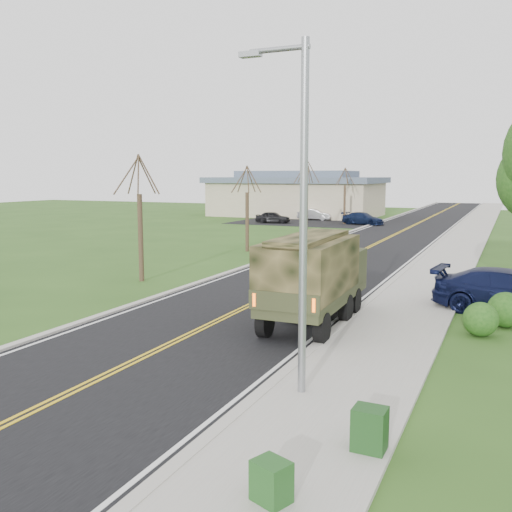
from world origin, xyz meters
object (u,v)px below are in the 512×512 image
Objects in this scene: military_truck at (314,273)px; utility_box_far at (271,481)px; suv_champagne at (305,246)px; utility_box_near at (370,429)px; sedan_silver at (325,243)px; pickup_navy at (512,292)px.

military_truck is 11.13m from utility_box_far.
utility_box_near is (9.70, -23.86, -0.19)m from suv_champagne.
suv_champagne is 27.55m from utility_box_far.
military_truck is at bearing -70.62° from suv_champagne.
sedan_silver is 27.64m from utility_box_near.
utility_box_near is (-2.27, -12.89, -0.31)m from pickup_navy.
military_truck is 1.54× the size of sedan_silver.
sedan_silver is 6.34× the size of utility_box_far.
utility_box_near is (9.10, -26.10, -0.18)m from sedan_silver.
sedan_silver is at bearing 105.41° from military_truck.
pickup_navy reaches higher than utility_box_near.
utility_box_far is (8.72, -26.13, -0.27)m from suv_champagne.
utility_box_far is (2.91, -10.65, -1.37)m from military_truck.
utility_box_near is 1.23× the size of utility_box_far.
pickup_navy is (6.16, 4.51, -0.98)m from military_truck.
utility_box_far is (8.11, -28.37, -0.25)m from sedan_silver.
military_truck is 7.70m from pickup_navy.
military_truck is 1.13× the size of pickup_navy.
military_truck reaches higher than utility_box_far.
military_truck is 7.92× the size of utility_box_near.
suv_champagne reaches higher than utility_box_far.
military_truck is at bearing 132.57° from pickup_navy.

